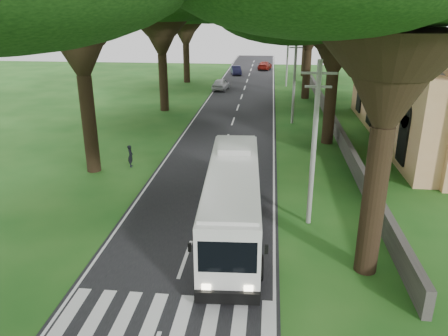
{
  "coord_description": "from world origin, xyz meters",
  "views": [
    {
      "loc": [
        3.35,
        -13.9,
        10.17
      ],
      "look_at": [
        1.1,
        7.47,
        2.2
      ],
      "focal_mm": 35.0,
      "sensor_mm": 36.0,
      "label": 1
    }
  ],
  "objects_px": {
    "pole_near": "(314,143)",
    "pole_mid": "(294,78)",
    "distant_car_a": "(221,84)",
    "pole_far": "(288,55)",
    "distant_car_c": "(265,65)",
    "coach_bus": "(233,198)",
    "distant_car_b": "(236,70)",
    "pedestrian": "(131,156)"
  },
  "relations": [
    {
      "from": "distant_car_a",
      "to": "coach_bus",
      "type": "bearing_deg",
      "value": 103.54
    },
    {
      "from": "pole_near",
      "to": "coach_bus",
      "type": "height_order",
      "value": "pole_near"
    },
    {
      "from": "pole_mid",
      "to": "coach_bus",
      "type": "xyz_separation_m",
      "value": [
        -3.69,
        -21.38,
        -2.4
      ]
    },
    {
      "from": "distant_car_b",
      "to": "pedestrian",
      "type": "bearing_deg",
      "value": -105.62
    },
    {
      "from": "pole_far",
      "to": "distant_car_c",
      "type": "height_order",
      "value": "pole_far"
    },
    {
      "from": "pole_far",
      "to": "distant_car_a",
      "type": "bearing_deg",
      "value": -156.78
    },
    {
      "from": "pole_mid",
      "to": "pole_far",
      "type": "relative_size",
      "value": 1.0
    },
    {
      "from": "distant_car_b",
      "to": "distant_car_c",
      "type": "xyz_separation_m",
      "value": [
        4.42,
        6.35,
        0.03
      ]
    },
    {
      "from": "pole_near",
      "to": "pole_far",
      "type": "bearing_deg",
      "value": 90.0
    },
    {
      "from": "pole_mid",
      "to": "distant_car_c",
      "type": "height_order",
      "value": "pole_mid"
    },
    {
      "from": "distant_car_b",
      "to": "pole_mid",
      "type": "bearing_deg",
      "value": -86.59
    },
    {
      "from": "pole_mid",
      "to": "distant_car_a",
      "type": "bearing_deg",
      "value": 117.46
    },
    {
      "from": "pole_mid",
      "to": "pole_near",
      "type": "bearing_deg",
      "value": -90.0
    },
    {
      "from": "distant_car_a",
      "to": "distant_car_c",
      "type": "bearing_deg",
      "value": -98.43
    },
    {
      "from": "pole_near",
      "to": "pole_mid",
      "type": "relative_size",
      "value": 1.0
    },
    {
      "from": "pole_near",
      "to": "pole_far",
      "type": "relative_size",
      "value": 1.0
    },
    {
      "from": "pole_mid",
      "to": "distant_car_b",
      "type": "distance_m",
      "value": 31.34
    },
    {
      "from": "pole_far",
      "to": "distant_car_a",
      "type": "distance_m",
      "value": 9.86
    },
    {
      "from": "coach_bus",
      "to": "pedestrian",
      "type": "distance_m",
      "value": 11.37
    },
    {
      "from": "distant_car_c",
      "to": "pedestrian",
      "type": "xyz_separation_m",
      "value": [
        -8.11,
        -49.55,
        0.04
      ]
    },
    {
      "from": "pole_mid",
      "to": "pedestrian",
      "type": "distance_m",
      "value": 17.56
    },
    {
      "from": "pole_mid",
      "to": "pole_far",
      "type": "xyz_separation_m",
      "value": [
        0.0,
        20.0,
        0.0
      ]
    },
    {
      "from": "distant_car_b",
      "to": "distant_car_c",
      "type": "distance_m",
      "value": 7.74
    },
    {
      "from": "distant_car_a",
      "to": "distant_car_c",
      "type": "height_order",
      "value": "distant_car_a"
    },
    {
      "from": "pole_far",
      "to": "coach_bus",
      "type": "relative_size",
      "value": 0.71
    },
    {
      "from": "distant_car_b",
      "to": "pole_near",
      "type": "bearing_deg",
      "value": -92.12
    },
    {
      "from": "pole_mid",
      "to": "distant_car_c",
      "type": "xyz_separation_m",
      "value": [
        -3.2,
        36.55,
        -3.47
      ]
    },
    {
      "from": "pole_near",
      "to": "distant_car_c",
      "type": "xyz_separation_m",
      "value": [
        -3.2,
        56.55,
        -3.47
      ]
    },
    {
      "from": "pole_near",
      "to": "distant_car_b",
      "type": "xyz_separation_m",
      "value": [
        -7.62,
        50.2,
        -3.5
      ]
    },
    {
      "from": "distant_car_b",
      "to": "pedestrian",
      "type": "xyz_separation_m",
      "value": [
        -3.68,
        -43.2,
        0.07
      ]
    },
    {
      "from": "pole_mid",
      "to": "coach_bus",
      "type": "height_order",
      "value": "pole_mid"
    },
    {
      "from": "distant_car_c",
      "to": "distant_car_a",
      "type": "bearing_deg",
      "value": 83.44
    },
    {
      "from": "pole_far",
      "to": "coach_bus",
      "type": "xyz_separation_m",
      "value": [
        -3.69,
        -41.38,
        -2.4
      ]
    },
    {
      "from": "pole_near",
      "to": "distant_car_c",
      "type": "relative_size",
      "value": 1.7
    },
    {
      "from": "distant_car_c",
      "to": "pole_far",
      "type": "bearing_deg",
      "value": 109.08
    },
    {
      "from": "pole_near",
      "to": "distant_car_a",
      "type": "distance_m",
      "value": 37.49
    },
    {
      "from": "distant_car_b",
      "to": "pedestrian",
      "type": "distance_m",
      "value": 43.35
    },
    {
      "from": "distant_car_a",
      "to": "pole_far",
      "type": "bearing_deg",
      "value": -150.5
    },
    {
      "from": "pole_far",
      "to": "distant_car_c",
      "type": "relative_size",
      "value": 1.7
    },
    {
      "from": "coach_bus",
      "to": "distant_car_c",
      "type": "relative_size",
      "value": 2.41
    },
    {
      "from": "pedestrian",
      "to": "pole_mid",
      "type": "bearing_deg",
      "value": -57.24
    },
    {
      "from": "pole_near",
      "to": "coach_bus",
      "type": "bearing_deg",
      "value": -159.49
    }
  ]
}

